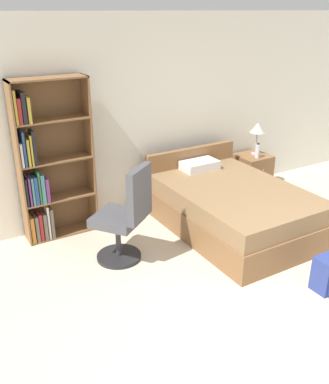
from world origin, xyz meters
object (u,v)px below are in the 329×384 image
nightstand (252,172)px  bed (231,207)px  backpack_blue (329,275)px  water_bottle (258,151)px  office_chair (126,218)px  bookshelf (46,167)px  table_lamp (257,129)px

nightstand → bed: bearing=-141.8°
backpack_blue → water_bottle: bearing=65.2°
water_bottle → backpack_blue: water_bottle is taller
office_chair → backpack_blue: size_ratio=3.07×
nightstand → bookshelf: bearing=177.9°
office_chair → water_bottle: 2.68m
bookshelf → water_bottle: bearing=-4.3°
office_chair → water_bottle: (2.56, 0.77, 0.14)m
bed → bookshelf: bearing=154.2°
nightstand → table_lamp: 0.68m
bookshelf → table_lamp: 3.19m
bed → office_chair: office_chair is taller
nightstand → backpack_blue: bearing=-114.3°
bookshelf → table_lamp: (3.19, -0.10, 0.05)m
table_lamp → water_bottle: size_ratio=2.17×
table_lamp → office_chair: bearing=-161.2°
nightstand → water_bottle: (-0.03, -0.12, 0.39)m
bookshelf → water_bottle: bookshelf is taller
bookshelf → table_lamp: size_ratio=3.90×
bookshelf → backpack_blue: 3.34m
water_bottle → bed: bearing=-145.1°
table_lamp → water_bottle: (-0.08, -0.13, -0.29)m
nightstand → backpack_blue: nightstand is taller
bed → office_chair: bearing=-179.3°
water_bottle → backpack_blue: size_ratio=0.62×
bookshelf → water_bottle: (3.11, -0.23, -0.24)m
office_chair → table_lamp: bearing=18.8°
table_lamp → backpack_blue: 2.81m
office_chair → bed: bearing=0.7°
bookshelf → backpack_blue: bearing=-51.2°
table_lamp → backpack_blue: bearing=-115.3°
office_chair → nightstand: (2.59, 0.89, -0.25)m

